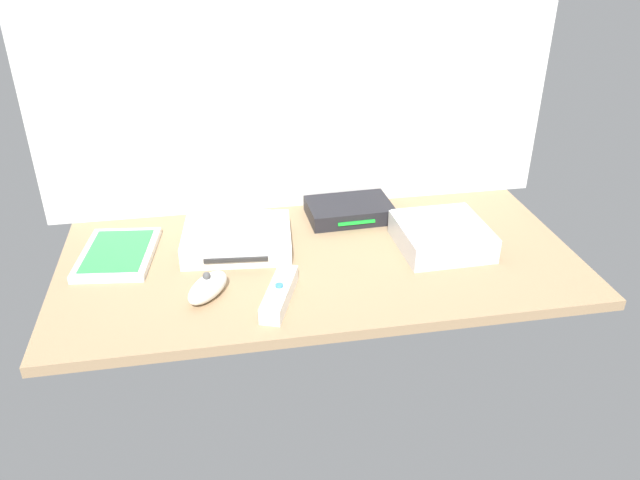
{
  "coord_description": "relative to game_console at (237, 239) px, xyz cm",
  "views": [
    {
      "loc": [
        -18.69,
        -103.22,
        61.71
      ],
      "look_at": [
        0.0,
        0.0,
        4.0
      ],
      "focal_mm": 35.07,
      "sensor_mm": 36.0,
      "label": 1
    }
  ],
  "objects": [
    {
      "name": "game_case",
      "position": [
        -23.24,
        0.77,
        -1.44
      ],
      "size": [
        15.89,
        20.57,
        1.56
      ],
      "rotation": [
        0.0,
        0.0,
        -0.13
      ],
      "color": "white",
      "rests_on": "ground_plane"
    },
    {
      "name": "ground_plane",
      "position": [
        15.49,
        -6.59,
        -3.2
      ],
      "size": [
        100.0,
        48.0,
        2.0
      ],
      "primitive_type": "cube",
      "color": "#9E7F5B",
      "rests_on": "ground"
    },
    {
      "name": "game_console",
      "position": [
        0.0,
        0.0,
        0.0
      ],
      "size": [
        22.44,
        18.01,
        4.4
      ],
      "rotation": [
        0.0,
        0.0,
        -0.1
      ],
      "color": "white",
      "rests_on": "ground_plane"
    },
    {
      "name": "remote_nunchuk",
      "position": [
        -6.2,
        -16.45,
        -0.16
      ],
      "size": [
        9.45,
        10.67,
        5.1
      ],
      "rotation": [
        0.0,
        0.0,
        -0.63
      ],
      "color": "white",
      "rests_on": "ground_plane"
    },
    {
      "name": "remote_classic_pad",
      "position": [
        -0.66,
        1.2,
        3.21
      ],
      "size": [
        15.89,
        11.19,
        2.4
      ],
      "rotation": [
        0.0,
        0.0,
        -0.24
      ],
      "color": "white",
      "rests_on": "game_console"
    },
    {
      "name": "network_router",
      "position": [
        24.93,
        9.74,
        -0.5
      ],
      "size": [
        18.45,
        12.9,
        3.4
      ],
      "rotation": [
        0.0,
        0.0,
        0.04
      ],
      "color": "black",
      "rests_on": "ground_plane"
    },
    {
      "name": "remote_wand",
      "position": [
        5.96,
        -19.86,
        -0.69
      ],
      "size": [
        8.48,
        15.13,
        3.4
      ],
      "rotation": [
        0.0,
        0.0,
        -0.35
      ],
      "color": "white",
      "rests_on": "ground_plane"
    },
    {
      "name": "back_wall",
      "position": [
        15.49,
        18.01,
        29.8
      ],
      "size": [
        110.0,
        1.2,
        64.0
      ],
      "primitive_type": "cube",
      "color": "silver",
      "rests_on": "ground"
    },
    {
      "name": "mini_computer",
      "position": [
        40.13,
        -7.06,
        0.44
      ],
      "size": [
        17.41,
        17.41,
        5.3
      ],
      "rotation": [
        0.0,
        0.0,
        0.02
      ],
      "color": "silver",
      "rests_on": "ground_plane"
    }
  ]
}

